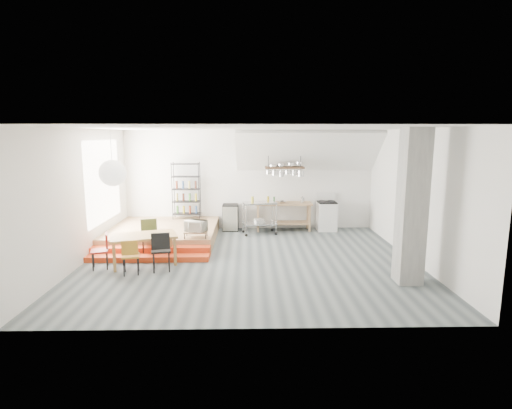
{
  "coord_description": "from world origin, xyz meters",
  "views": [
    {
      "loc": [
        -0.03,
        -9.42,
        3.04
      ],
      "look_at": [
        0.17,
        0.8,
        1.26
      ],
      "focal_mm": 28.0,
      "sensor_mm": 36.0,
      "label": 1
    }
  ],
  "objects_px": {
    "stove": "(327,216)",
    "rolling_cart": "(259,213)",
    "mini_fridge": "(230,217)",
    "dining_table": "(144,238)"
  },
  "relations": [
    {
      "from": "rolling_cart",
      "to": "mini_fridge",
      "type": "relative_size",
      "value": 1.3
    },
    {
      "from": "dining_table",
      "to": "mini_fridge",
      "type": "distance_m",
      "value": 3.91
    },
    {
      "from": "rolling_cart",
      "to": "mini_fridge",
      "type": "xyz_separation_m",
      "value": [
        -0.92,
        0.5,
        -0.23
      ]
    },
    {
      "from": "stove",
      "to": "rolling_cart",
      "type": "xyz_separation_m",
      "value": [
        -2.18,
        -0.46,
        0.17
      ]
    },
    {
      "from": "rolling_cart",
      "to": "dining_table",
      "type": "bearing_deg",
      "value": -145.16
    },
    {
      "from": "dining_table",
      "to": "mini_fridge",
      "type": "xyz_separation_m",
      "value": [
        1.91,
        3.4,
        -0.21
      ]
    },
    {
      "from": "dining_table",
      "to": "rolling_cart",
      "type": "bearing_deg",
      "value": 26.97
    },
    {
      "from": "stove",
      "to": "mini_fridge",
      "type": "height_order",
      "value": "stove"
    },
    {
      "from": "stove",
      "to": "dining_table",
      "type": "relative_size",
      "value": 0.69
    },
    {
      "from": "stove",
      "to": "rolling_cart",
      "type": "relative_size",
      "value": 1.06
    }
  ]
}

